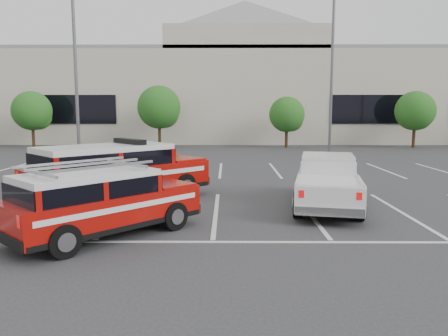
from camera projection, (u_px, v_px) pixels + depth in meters
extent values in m
plane|color=#2F2F31|center=(216.00, 213.00, 12.67)|extent=(120.00, 120.00, 0.00)
cube|color=silver|center=(219.00, 186.00, 17.13)|extent=(23.00, 15.00, 0.01)
cube|color=beige|center=(224.00, 99.00, 43.85)|extent=(60.00, 15.00, 8.00)
cube|color=gray|center=(224.00, 57.00, 43.30)|extent=(60.00, 15.00, 0.30)
cube|color=beige|center=(245.00, 46.00, 41.69)|extent=(14.00, 12.00, 2.00)
pyramid|color=gray|center=(245.00, 18.00, 41.35)|extent=(15.98, 15.98, 3.20)
cylinder|color=#3F2B19|center=(33.00, 137.00, 34.47)|extent=(0.24, 0.24, 1.67)
sphere|color=#165418|center=(32.00, 111.00, 34.20)|extent=(3.07, 3.07, 3.07)
sphere|color=#165418|center=(38.00, 117.00, 34.45)|extent=(2.05, 2.05, 2.05)
cylinder|color=#3F2B19|center=(160.00, 136.00, 34.39)|extent=(0.24, 0.24, 1.84)
sphere|color=#165418|center=(159.00, 107.00, 34.09)|extent=(3.37, 3.37, 3.37)
sphere|color=#165418|center=(165.00, 114.00, 34.35)|extent=(2.24, 2.24, 2.24)
cylinder|color=#3F2B19|center=(286.00, 138.00, 34.34)|extent=(0.24, 0.24, 1.51)
sphere|color=#165418|center=(287.00, 114.00, 34.09)|extent=(2.77, 2.77, 2.77)
sphere|color=#165418|center=(291.00, 120.00, 34.34)|extent=(1.85, 1.85, 1.85)
cylinder|color=#3F2B19|center=(414.00, 137.00, 34.26)|extent=(0.24, 0.24, 1.67)
sphere|color=#165418|center=(415.00, 111.00, 33.99)|extent=(3.07, 3.07, 3.07)
sphere|color=#165418|center=(419.00, 117.00, 34.24)|extent=(2.05, 2.05, 2.05)
cube|color=#59595E|center=(80.00, 161.00, 24.61)|extent=(0.60, 0.60, 0.20)
cylinder|color=#59595E|center=(76.00, 72.00, 23.96)|extent=(0.18, 0.18, 10.00)
cube|color=#59595E|center=(329.00, 154.00, 28.47)|extent=(0.60, 0.60, 0.20)
cylinder|color=#59595E|center=(332.00, 78.00, 27.82)|extent=(0.18, 0.18, 10.00)
cube|color=#9A0C07|center=(120.00, 177.00, 14.08)|extent=(5.61, 5.52, 0.88)
cube|color=black|center=(105.00, 158.00, 13.64)|extent=(4.28, 4.23, 0.46)
cube|color=silver|center=(105.00, 148.00, 13.60)|extent=(4.20, 4.14, 0.17)
cube|color=black|center=(130.00, 141.00, 14.19)|extent=(1.29, 1.32, 0.16)
cube|color=silver|center=(327.00, 185.00, 13.41)|extent=(2.75, 5.37, 0.74)
cube|color=black|center=(327.00, 165.00, 13.79)|extent=(1.95, 2.10, 0.39)
cube|color=silver|center=(328.00, 157.00, 13.75)|extent=(1.91, 2.05, 0.14)
cube|color=#9A0C07|center=(105.00, 208.00, 10.30)|extent=(4.36, 4.49, 0.74)
cube|color=black|center=(87.00, 187.00, 9.90)|extent=(3.29, 3.36, 0.39)
cube|color=silver|center=(86.00, 175.00, 9.87)|extent=(3.22, 3.29, 0.14)
cube|color=#A5A5A8|center=(86.00, 164.00, 9.84)|extent=(3.12, 3.17, 0.05)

